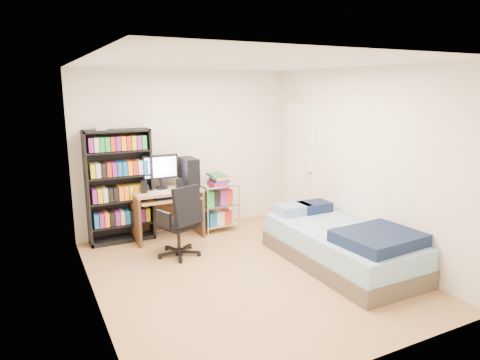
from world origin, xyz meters
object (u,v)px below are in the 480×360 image
computer_desk (172,193)px  bed (342,245)px  media_shelf (119,185)px  office_chair (181,234)px

computer_desk → bed: size_ratio=0.59×
media_shelf → bed: bearing=-43.3°
bed → media_shelf: bearing=136.7°
media_shelf → bed: size_ratio=0.81×
media_shelf → computer_desk: media_shelf is taller
computer_desk → office_chair: 0.93m
computer_desk → office_chair: bearing=-101.3°
media_shelf → office_chair: media_shelf is taller
media_shelf → office_chair: 1.24m
office_chair → computer_desk: bearing=58.4°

